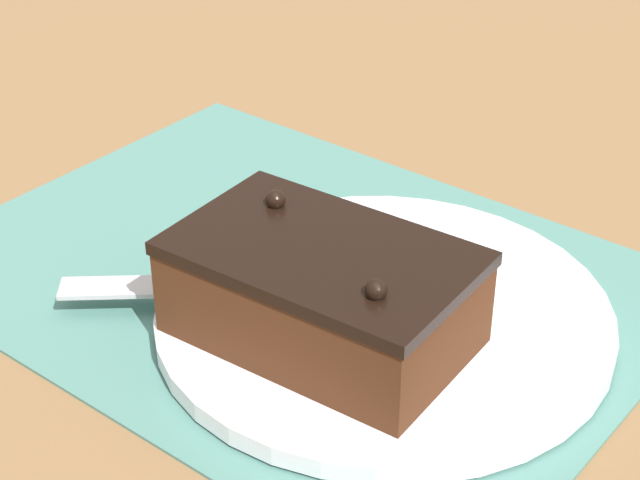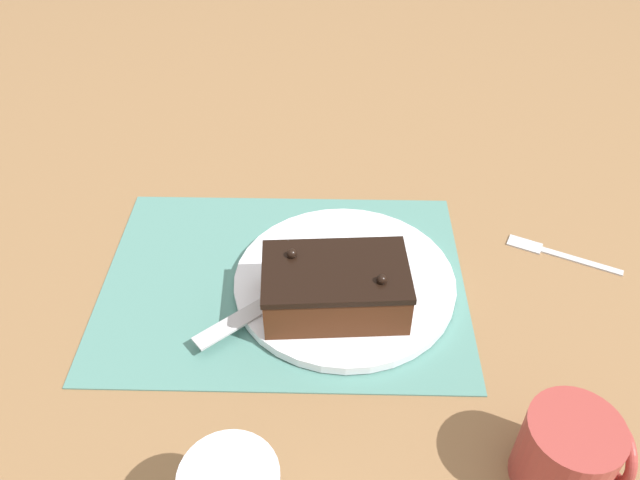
# 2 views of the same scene
# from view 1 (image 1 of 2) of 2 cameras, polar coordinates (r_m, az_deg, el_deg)

# --- Properties ---
(ground_plane) EXTENTS (3.00, 3.00, 0.00)m
(ground_plane) POSITION_cam_1_polar(r_m,az_deg,el_deg) (0.70, -1.34, -2.10)
(ground_plane) COLOR olive
(placemat_woven) EXTENTS (0.46, 0.34, 0.00)m
(placemat_woven) POSITION_cam_1_polar(r_m,az_deg,el_deg) (0.70, -1.34, -1.96)
(placemat_woven) COLOR slate
(placemat_woven) RESTS_ON ground_plane
(cake_plate) EXTENTS (0.28, 0.28, 0.01)m
(cake_plate) POSITION_cam_1_polar(r_m,az_deg,el_deg) (0.65, 3.42, -4.04)
(cake_plate) COLOR white
(cake_plate) RESTS_ON placemat_woven
(chocolate_cake) EXTENTS (0.18, 0.12, 0.07)m
(chocolate_cake) POSITION_cam_1_polar(r_m,az_deg,el_deg) (0.61, 0.13, -2.78)
(chocolate_cake) COLOR #472614
(chocolate_cake) RESTS_ON cake_plate
(serving_knife) EXTENTS (0.20, 0.18, 0.01)m
(serving_knife) POSITION_cam_1_polar(r_m,az_deg,el_deg) (0.67, 0.65, -2.02)
(serving_knife) COLOR #472D19
(serving_knife) RESTS_ON cake_plate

